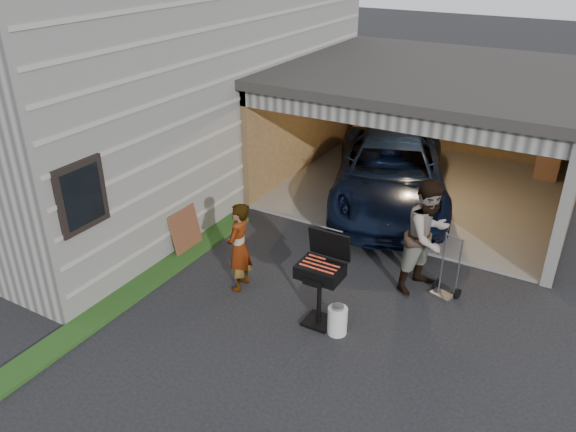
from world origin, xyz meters
name	(u,v)px	position (x,y,z in m)	size (l,w,h in m)	color
ground	(251,325)	(0.00, 0.00, 0.00)	(80.00, 80.00, 0.00)	black
house	(130,64)	(-6.00, 4.00, 2.75)	(7.00, 11.00, 5.50)	#474744
groundcover_strip	(102,313)	(-2.25, -1.00, 0.03)	(0.50, 8.00, 0.06)	#193814
garage	(438,111)	(0.76, 6.79, 1.87)	(6.80, 6.30, 2.90)	#605E59
minivan	(390,176)	(0.29, 5.20, 0.72)	(2.40, 5.20, 1.44)	black
woman	(239,247)	(-0.75, 0.81, 0.80)	(0.59, 0.38, 1.61)	#9AAEC2
man	(428,236)	(2.00, 2.40, 1.01)	(0.98, 0.76, 2.02)	#462E1B
bbq_grill	(321,273)	(0.90, 0.62, 0.91)	(0.69, 0.60, 1.53)	black
propane_tank	(337,321)	(1.26, 0.50, 0.23)	(0.31, 0.31, 0.46)	silver
plywood_panel	(186,230)	(-2.40, 1.37, 0.42)	(0.04, 0.76, 0.85)	#50271B
hand_truck	(446,284)	(2.42, 2.37, 0.22)	(0.50, 0.45, 1.12)	gray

